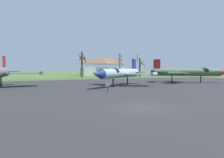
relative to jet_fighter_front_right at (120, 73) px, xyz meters
The scene contains 10 objects.
ground_plane 21.68m from the jet_fighter_front_right, 115.27° to the right, with size 600.00×600.00×0.00m, color #425B2D.
asphalt_apron 9.95m from the jet_fighter_front_right, 161.78° to the right, with size 109.99×54.90×0.05m, color #28282B.
grass_verge_strip 31.86m from the jet_fighter_front_right, 106.83° to the left, with size 169.99×12.00×0.06m, color #3A5128.
jet_fighter_front_right is the anchor object (origin of this frame).
info_placard_front_right 10.28m from the jet_fighter_front_right, 128.71° to the right, with size 0.63×0.22×1.10m.
jet_fighter_rear_left 17.99m from the jet_fighter_front_right, ahead, with size 13.61×12.86×5.15m.
bare_tree_center 38.26m from the jet_fighter_front_right, 79.66° to the left, with size 2.58×2.50×8.81m.
bare_tree_right_of_center 43.86m from the jet_fighter_front_right, 60.24° to the left, with size 3.00×2.96×8.79m.
bare_tree_far_right 42.18m from the jet_fighter_front_right, 50.44° to the left, with size 2.82×2.87×8.32m.
visitor_building 66.59m from the jet_fighter_front_right, 67.39° to the left, with size 21.69×12.51×8.34m.
Camera 1 is at (-9.89, -13.86, 3.04)m, focal length 35.68 mm.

